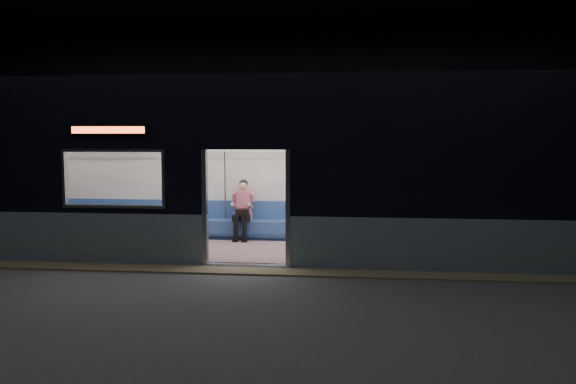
# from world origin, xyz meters

# --- Properties ---
(station_floor) EXTENTS (24.00, 14.00, 0.01)m
(station_floor) POSITION_xyz_m (0.00, 0.00, -0.01)
(station_floor) COLOR #47494C
(station_floor) RESTS_ON ground
(station_envelope) EXTENTS (24.00, 14.00, 5.00)m
(station_envelope) POSITION_xyz_m (0.00, 0.00, 3.66)
(station_envelope) COLOR black
(station_envelope) RESTS_ON station_floor
(tactile_strip) EXTENTS (22.80, 0.50, 0.03)m
(tactile_strip) POSITION_xyz_m (0.00, 0.55, 0.01)
(tactile_strip) COLOR #8C7F59
(tactile_strip) RESTS_ON station_floor
(metro_car) EXTENTS (18.00, 3.04, 3.35)m
(metro_car) POSITION_xyz_m (-0.00, 2.54, 1.85)
(metro_car) COLOR gray
(metro_car) RESTS_ON station_floor
(passenger) EXTENTS (0.41, 0.65, 1.29)m
(passenger) POSITION_xyz_m (-0.54, 3.55, 0.77)
(passenger) COLOR black
(passenger) RESTS_ON metro_car
(handbag) EXTENTS (0.28, 0.25, 0.13)m
(handbag) POSITION_xyz_m (-0.52, 3.34, 0.66)
(handbag) COLOR black
(handbag) RESTS_ON passenger
(transit_map) EXTENTS (0.95, 0.03, 0.62)m
(transit_map) POSITION_xyz_m (5.00, 3.85, 1.46)
(transit_map) COLOR white
(transit_map) RESTS_ON metro_car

